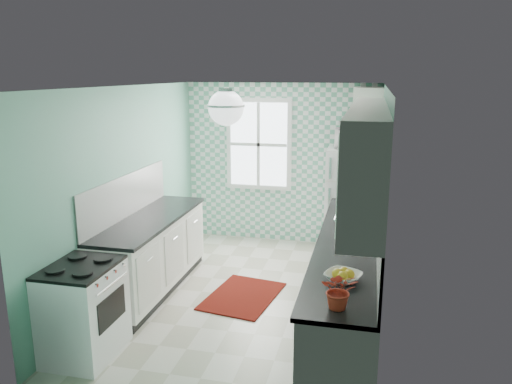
% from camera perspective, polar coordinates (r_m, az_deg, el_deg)
% --- Properties ---
extents(floor, '(3.00, 4.40, 0.02)m').
position_cam_1_polar(floor, '(6.20, -1.00, -11.92)').
color(floor, beige).
rests_on(floor, ground).
extents(ceiling, '(3.00, 4.40, 0.02)m').
position_cam_1_polar(ceiling, '(5.60, -1.10, 12.08)').
color(ceiling, white).
rests_on(ceiling, wall_back).
extents(wall_back, '(3.00, 0.02, 2.50)m').
position_cam_1_polar(wall_back, '(7.88, 2.88, 3.26)').
color(wall_back, '#63A38C').
rests_on(wall_back, floor).
extents(wall_front, '(3.00, 0.02, 2.50)m').
position_cam_1_polar(wall_front, '(3.76, -9.38, -8.51)').
color(wall_front, '#63A38C').
rests_on(wall_front, floor).
extents(wall_left, '(0.02, 4.40, 2.50)m').
position_cam_1_polar(wall_left, '(6.30, -14.49, 0.23)').
color(wall_left, '#63A38C').
rests_on(wall_left, floor).
extents(wall_right, '(0.02, 4.40, 2.50)m').
position_cam_1_polar(wall_right, '(5.60, 14.11, -1.37)').
color(wall_right, '#63A38C').
rests_on(wall_right, floor).
extents(accent_wall, '(3.00, 0.01, 2.50)m').
position_cam_1_polar(accent_wall, '(7.86, 2.86, 3.24)').
color(accent_wall, '#63B193').
rests_on(accent_wall, wall_back).
extents(window, '(1.04, 0.05, 1.44)m').
position_cam_1_polar(window, '(7.85, 0.32, 5.46)').
color(window, white).
rests_on(window, wall_back).
extents(backsplash_right, '(0.02, 3.60, 0.51)m').
position_cam_1_polar(backsplash_right, '(5.23, 13.88, -3.04)').
color(backsplash_right, white).
rests_on(backsplash_right, wall_right).
extents(backsplash_left, '(0.02, 2.15, 0.51)m').
position_cam_1_polar(backsplash_left, '(6.24, -14.59, -0.42)').
color(backsplash_left, white).
rests_on(backsplash_left, wall_left).
extents(upper_cabinets_right, '(0.33, 3.20, 0.90)m').
position_cam_1_polar(upper_cabinets_right, '(4.88, 12.56, 4.35)').
color(upper_cabinets_right, white).
rests_on(upper_cabinets_right, wall_right).
extents(upper_cabinet_fridge, '(0.40, 0.74, 0.40)m').
position_cam_1_polar(upper_cabinet_fridge, '(7.27, 12.72, 10.03)').
color(upper_cabinet_fridge, white).
rests_on(upper_cabinet_fridge, wall_right).
extents(ceiling_light, '(0.34, 0.34, 0.35)m').
position_cam_1_polar(ceiling_light, '(4.83, -3.45, 9.61)').
color(ceiling_light, silver).
rests_on(ceiling_light, ceiling).
extents(base_cabinets_right, '(0.60, 3.60, 0.90)m').
position_cam_1_polar(base_cabinets_right, '(5.49, 10.38, -10.36)').
color(base_cabinets_right, white).
rests_on(base_cabinets_right, floor).
extents(countertop_right, '(0.63, 3.60, 0.04)m').
position_cam_1_polar(countertop_right, '(5.32, 10.43, -5.71)').
color(countertop_right, black).
rests_on(countertop_right, base_cabinets_right).
extents(base_cabinets_left, '(0.60, 2.15, 0.90)m').
position_cam_1_polar(base_cabinets_left, '(6.33, -11.86, -7.13)').
color(base_cabinets_left, white).
rests_on(base_cabinets_left, floor).
extents(countertop_left, '(0.63, 2.15, 0.04)m').
position_cam_1_polar(countertop_left, '(6.18, -11.95, -3.06)').
color(countertop_left, black).
rests_on(countertop_left, base_cabinets_left).
extents(fridge, '(0.69, 0.69, 1.59)m').
position_cam_1_polar(fridge, '(7.45, 10.68, -1.12)').
color(fridge, white).
rests_on(fridge, floor).
extents(stove, '(0.59, 0.74, 0.89)m').
position_cam_1_polar(stove, '(5.11, -19.09, -12.55)').
color(stove, white).
rests_on(stove, floor).
extents(sink, '(0.45, 0.38, 0.53)m').
position_cam_1_polar(sink, '(6.07, 11.01, -3.18)').
color(sink, silver).
rests_on(sink, countertop_right).
extents(rug, '(0.92, 1.18, 0.02)m').
position_cam_1_polar(rug, '(6.18, -1.53, -11.79)').
color(rug, maroon).
rests_on(rug, floor).
extents(dish_towel, '(0.06, 0.27, 0.41)m').
position_cam_1_polar(dish_towel, '(6.02, 7.69, -7.73)').
color(dish_towel, '#4EA597').
rests_on(dish_towel, base_cabinets_right).
extents(fruit_bowl, '(0.39, 0.39, 0.07)m').
position_cam_1_polar(fruit_bowl, '(4.31, 9.93, -9.53)').
color(fruit_bowl, white).
rests_on(fruit_bowl, countertop_right).
extents(potted_plant, '(0.28, 0.24, 0.30)m').
position_cam_1_polar(potted_plant, '(3.80, 9.53, -10.98)').
color(potted_plant, '#B40B06').
rests_on(potted_plant, countertop_right).
extents(soap_bottle, '(0.10, 0.10, 0.20)m').
position_cam_1_polar(soap_bottle, '(6.55, 11.64, -1.02)').
color(soap_bottle, '#8FA0AD').
rests_on(soap_bottle, countertop_right).
extents(microwave, '(0.52, 0.36, 0.28)m').
position_cam_1_polar(microwave, '(7.28, 11.01, 6.04)').
color(microwave, white).
rests_on(microwave, fridge).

